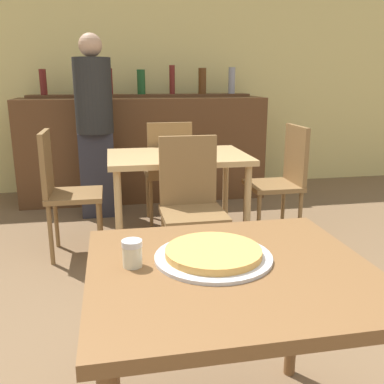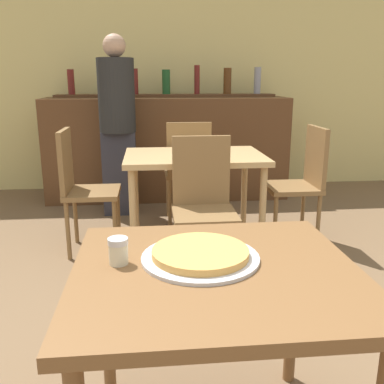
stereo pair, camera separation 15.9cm
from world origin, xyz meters
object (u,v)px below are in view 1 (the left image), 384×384
chair_far_side_right (283,175)px  person_standing (95,121)px  chair_far_side_back (169,166)px  cheese_shaker (132,253)px  pizza_tray (213,254)px  chair_far_side_front (191,199)px  chair_far_side_left (62,185)px

chair_far_side_right → person_standing: (-1.48, 0.93, 0.37)m
chair_far_side_back → cheese_shaker: size_ratio=10.79×
chair_far_side_back → pizza_tray: size_ratio=2.41×
chair_far_side_front → chair_far_side_left: size_ratio=1.00×
chair_far_side_left → chair_far_side_right: size_ratio=1.00×
cheese_shaker → person_standing: size_ratio=0.05×
chair_far_side_right → person_standing: bearing=-122.0°
pizza_tray → chair_far_side_front: bearing=82.5°
chair_far_side_back → pizza_tray: chair_far_side_back is taller
chair_far_side_back → cheese_shaker: bearing=79.6°
chair_far_side_right → pizza_tray: chair_far_side_right is taller
chair_far_side_left → person_standing: person_standing is taller
cheese_shaker → person_standing: (-0.19, 2.81, 0.15)m
pizza_tray → chair_far_side_right: bearing=61.2°
cheese_shaker → person_standing: bearing=93.8°
chair_far_side_back → pizza_tray: (-0.18, -2.41, 0.20)m
chair_far_side_front → cheese_shaker: size_ratio=10.79×
pizza_tray → chair_far_side_back: bearing=85.8°
chair_far_side_front → chair_far_side_back: 1.06m
chair_far_side_back → person_standing: bearing=-32.2°
chair_far_side_back → cheese_shaker: chair_far_side_back is taller
cheese_shaker → chair_far_side_back: bearing=79.6°
chair_far_side_front → chair_far_side_right: size_ratio=1.00×
chair_far_side_left → person_standing: 1.02m
chair_far_side_back → chair_far_side_right: 1.01m
pizza_tray → person_standing: size_ratio=0.23×
chair_far_side_left → chair_far_side_right: 1.71m
chair_far_side_front → chair_far_side_back: size_ratio=1.00×
chair_far_side_left → pizza_tray: (0.68, -1.88, 0.20)m
pizza_tray → cheese_shaker: 0.27m
pizza_tray → cheese_shaker: cheese_shaker is taller
chair_far_side_left → cheese_shaker: bearing=-167.7°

